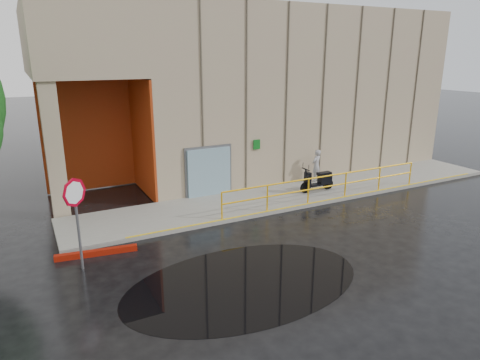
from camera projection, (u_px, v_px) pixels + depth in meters
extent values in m
plane|color=black|center=(280.00, 254.00, 13.06)|extent=(120.00, 120.00, 0.00)
cube|color=gray|center=(302.00, 193.00, 18.63)|extent=(20.00, 3.00, 0.15)
cube|color=tan|center=(267.00, 89.00, 23.95)|extent=(16.00, 10.00, 8.00)
cube|color=tan|center=(73.00, 40.00, 18.84)|extent=(4.00, 10.00, 3.00)
cube|color=tan|center=(54.00, 152.00, 15.34)|extent=(0.60, 0.60, 5.00)
cube|color=#A5300F|center=(88.00, 135.00, 18.69)|extent=(3.80, 0.15, 4.90)
cube|color=#A5300F|center=(142.00, 137.00, 18.06)|extent=(0.10, 3.50, 4.90)
cube|color=#819EB0|center=(209.00, 172.00, 17.83)|extent=(1.90, 0.10, 2.00)
cube|color=slate|center=(208.00, 172.00, 17.90)|extent=(2.10, 0.06, 2.20)
cube|color=#0D6119|center=(257.00, 144.00, 18.63)|extent=(0.32, 0.04, 0.42)
cylinder|color=#FFB60D|center=(328.00, 176.00, 17.29)|extent=(9.50, 0.06, 0.06)
cylinder|color=#FFB60D|center=(327.00, 186.00, 17.42)|extent=(9.50, 0.06, 0.06)
imported|color=#9A999E|center=(316.00, 166.00, 19.86)|extent=(0.65, 0.54, 1.51)
cylinder|color=black|center=(305.00, 188.00, 18.31)|extent=(0.48, 0.10, 0.48)
cylinder|color=black|center=(328.00, 184.00, 18.82)|extent=(0.48, 0.10, 0.48)
cylinder|color=slate|center=(79.00, 231.00, 11.84)|extent=(0.07, 0.07, 2.35)
cylinder|color=#AC0018|center=(74.00, 192.00, 11.50)|extent=(0.66, 0.54, 0.81)
cylinder|color=white|center=(74.00, 193.00, 11.47)|extent=(0.51, 0.41, 0.64)
cube|color=maroon|center=(97.00, 253.00, 12.96)|extent=(2.40, 0.52, 0.18)
cube|color=black|center=(245.00, 283.00, 11.43)|extent=(6.70, 4.15, 0.01)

